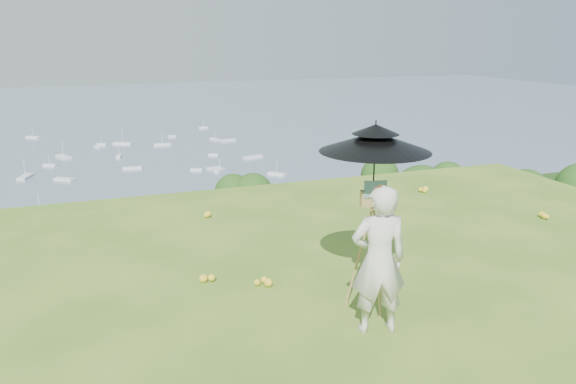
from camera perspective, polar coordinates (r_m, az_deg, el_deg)
name	(u,v)px	position (r m, az deg, el deg)	size (l,w,h in m)	color
ground	(420,321)	(7.39, 13.26, -12.64)	(14.00, 14.00, 0.00)	#467421
shoreline_tier	(131,306)	(89.62, -15.63, -11.08)	(170.00, 28.00, 8.00)	gray
bay_water	(98,128)	(248.26, -18.79, 6.16)	(700.00, 700.00, 0.00)	slate
slope_trees	(155,286)	(44.55, -13.38, -9.25)	(110.00, 50.00, 6.00)	#224E17
harbor_town	(128,266)	(86.96, -15.95, -7.24)	(110.00, 22.00, 5.00)	silver
moored_boats	(59,172)	(170.70, -22.23, 1.93)	(140.00, 140.00, 0.70)	white
wildflowers	(410,308)	(7.54, 12.25, -11.43)	(10.00, 10.50, 0.12)	yellow
painter	(379,260)	(6.68, 9.20, -6.86)	(0.67, 0.44, 1.83)	silver
field_easel	(372,245)	(7.26, 8.49, -5.36)	(0.66, 0.66, 1.73)	#A27A44
sun_umbrella	(374,162)	(6.98, 8.76, 3.02)	(1.38, 1.38, 1.04)	black
painter_cap	(382,189)	(6.41, 9.53, 0.27)	(0.20, 0.23, 0.10)	pink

